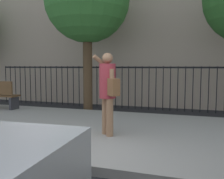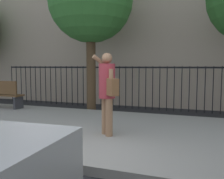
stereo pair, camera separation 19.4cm
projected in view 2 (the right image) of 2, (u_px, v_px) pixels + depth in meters
The scene contains 6 objects.
ground_plane at pixel (52, 170), 3.91m from camera, with size 60.00×60.00×0.00m, color black.
sidewalk at pixel (105, 131), 5.95m from camera, with size 28.00×4.40×0.15m, color gray.
iron_fence at pixel (142, 82), 9.32m from camera, with size 12.03×0.04×1.60m.
pedestrian_on_phone at pixel (108, 88), 5.24m from camera, with size 0.69×0.69×1.72m.
street_bench at pixel (0, 94), 8.76m from camera, with size 1.60×0.45×0.95m.
street_tree_near at pixel (91, 1), 8.51m from camera, with size 2.86×2.86×5.24m.
Camera 2 is at (2.18, -3.22, 1.60)m, focal length 40.67 mm.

